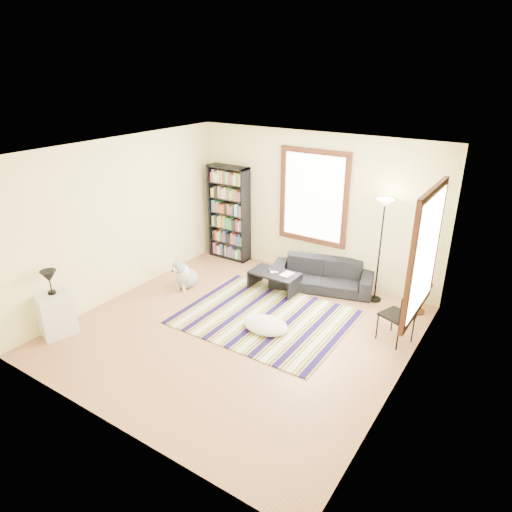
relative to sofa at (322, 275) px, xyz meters
The scene contains 21 objects.
floor 2.12m from the sofa, 102.47° to the right, with size 5.00×5.00×0.10m, color #A7744C.
ceiling 3.32m from the sofa, 102.47° to the right, with size 5.00×5.00×0.10m, color white.
wall_back 1.31m from the sofa, 132.20° to the left, with size 5.00×0.10×2.80m, color #FDEFAA.
wall_front 4.76m from the sofa, 95.63° to the right, with size 5.00×0.10×2.80m, color #FDEFAA.
wall_left 3.81m from the sofa, 145.68° to the right, with size 0.10×5.00×2.80m, color #FDEFAA.
wall_right 3.14m from the sofa, 44.36° to the right, with size 0.10×5.00×2.80m, color #FDEFAA.
window_back 1.46m from the sofa, 137.19° to the left, with size 1.20×0.06×1.60m, color white.
window_right 2.72m from the sofa, 31.79° to the right, with size 0.06×1.20×1.60m, color white.
rug 1.56m from the sofa, 101.77° to the right, with size 2.69×2.15×0.02m, color #120B3B.
sofa is the anchor object (origin of this frame).
bookshelf 2.45m from the sofa, behind, with size 0.90×0.30×2.00m, color black.
coffee_table 0.89m from the sofa, 141.34° to the right, with size 0.90×0.50×0.36m, color black.
book_a 0.97m from the sofa, 145.03° to the right, with size 0.20×0.15×0.02m, color beige.
book_b 0.75m from the sofa, 137.13° to the right, with size 0.18×0.24×0.02m, color beige.
floor_cushion 1.84m from the sofa, 92.74° to the right, with size 0.74×0.55×0.18m, color beige.
floor_lamp 1.20m from the sofa, ahead, with size 0.30×0.30×1.86m, color black, non-canonical shape.
side_table 1.75m from the sofa, ahead, with size 0.40×0.40×0.54m, color #4B2312.
folding_chair 1.97m from the sofa, 30.19° to the right, with size 0.42×0.40×0.86m, color black.
white_cabinet 4.59m from the sofa, 126.87° to the right, with size 0.38×0.50×0.70m, color silver.
table_lamp 4.63m from the sofa, 126.87° to the right, with size 0.24×0.24×0.38m, color black, non-canonical shape.
dog 2.53m from the sofa, 147.95° to the right, with size 0.43×0.60×0.60m, color #AFAFAF, non-canonical shape.
Camera 1 is at (3.63, -5.06, 3.91)m, focal length 32.00 mm.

